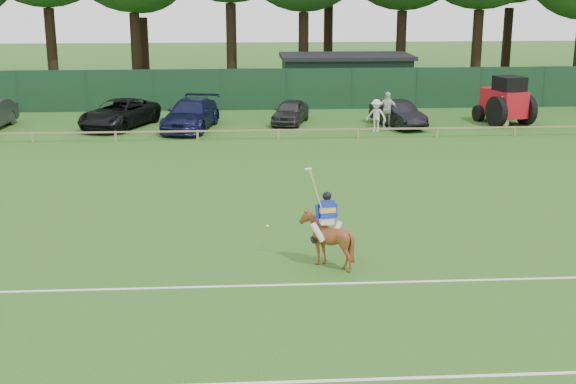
{
  "coord_description": "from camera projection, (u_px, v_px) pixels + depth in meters",
  "views": [
    {
      "loc": [
        -0.97,
        -19.55,
        7.63
      ],
      "look_at": [
        0.5,
        3.0,
        1.4
      ],
      "focal_mm": 48.0,
      "sensor_mm": 36.0,
      "label": 1
    }
  ],
  "objects": [
    {
      "name": "ground",
      "position": [
        277.0,
        271.0,
        20.9
      ],
      "size": [
        160.0,
        160.0,
        0.0
      ],
      "primitive_type": "plane",
      "color": "#1E4C14",
      "rests_on": "ground"
    },
    {
      "name": "horse_chestnut",
      "position": [
        326.0,
        239.0,
        21.11
      ],
      "size": [
        1.45,
        1.58,
        1.54
      ],
      "primitive_type": "imported",
      "rotation": [
        0.0,
        0.0,
        3.3
      ],
      "color": "brown",
      "rests_on": "ground"
    },
    {
      "name": "suv_black",
      "position": [
        119.0,
        114.0,
        41.14
      ],
      "size": [
        4.37,
        5.9,
        1.49
      ],
      "primitive_type": "imported",
      "rotation": [
        0.0,
        0.0,
        -0.4
      ],
      "color": "black",
      "rests_on": "ground"
    },
    {
      "name": "sedan_navy",
      "position": [
        191.0,
        114.0,
        40.6
      ],
      "size": [
        3.26,
        5.77,
        1.58
      ],
      "primitive_type": "imported",
      "rotation": [
        0.0,
        0.0,
        -0.2
      ],
      "color": "#12153A",
      "rests_on": "ground"
    },
    {
      "name": "hatch_grey",
      "position": [
        290.0,
        112.0,
        42.26
      ],
      "size": [
        2.58,
        4.12,
        1.31
      ],
      "primitive_type": "imported",
      "rotation": [
        0.0,
        0.0,
        -0.29
      ],
      "color": "#2F2F31",
      "rests_on": "ground"
    },
    {
      "name": "estate_black",
      "position": [
        398.0,
        114.0,
        41.34
      ],
      "size": [
        2.61,
        4.41,
        1.37
      ],
      "primitive_type": "imported",
      "rotation": [
        0.0,
        0.0,
        0.3
      ],
      "color": "black",
      "rests_on": "ground"
    },
    {
      "name": "spectator_left",
      "position": [
        376.0,
        115.0,
        40.01
      ],
      "size": [
        1.24,
        1.01,
        1.67
      ],
      "primitive_type": "imported",
      "rotation": [
        0.0,
        0.0,
        -0.42
      ],
      "color": "beige",
      "rests_on": "ground"
    },
    {
      "name": "spectator_mid",
      "position": [
        387.0,
        110.0,
        40.65
      ],
      "size": [
        1.18,
        0.54,
        1.97
      ],
      "primitive_type": "imported",
      "rotation": [
        0.0,
        0.0,
        -0.05
      ],
      "color": "silver",
      "rests_on": "ground"
    },
    {
      "name": "spectator_right",
      "position": [
        504.0,
        111.0,
        41.23
      ],
      "size": [
        0.99,
        0.8,
        1.76
      ],
      "primitive_type": "imported",
      "rotation": [
        0.0,
        0.0,
        -0.33
      ],
      "color": "silver",
      "rests_on": "ground"
    },
    {
      "name": "rider_chestnut",
      "position": [
        327.0,
        215.0,
        20.91
      ],
      "size": [
        0.96,
        0.53,
        2.05
      ],
      "rotation": [
        0.0,
        0.0,
        3.3
      ],
      "color": "silver",
      "rests_on": "ground"
    },
    {
      "name": "polo_ball",
      "position": [
        268.0,
        226.0,
        24.57
      ],
      "size": [
        0.09,
        0.09,
        0.09
      ],
      "primitive_type": "sphere",
      "color": "silver",
      "rests_on": "ground"
    },
    {
      "name": "pitch_lines",
      "position": [
        285.0,
        327.0,
        17.53
      ],
      "size": [
        60.0,
        5.1,
        0.01
      ],
      "color": "silver",
      "rests_on": "ground"
    },
    {
      "name": "pitch_rail",
      "position": [
        258.0,
        130.0,
        38.09
      ],
      "size": [
        62.1,
        0.1,
        0.5
      ],
      "color": "#997F5B",
      "rests_on": "ground"
    },
    {
      "name": "perimeter_fence",
      "position": [
        254.0,
        89.0,
        46.54
      ],
      "size": [
        92.08,
        0.08,
        2.5
      ],
      "color": "#14351E",
      "rests_on": "ground"
    },
    {
      "name": "utility_shed",
      "position": [
        346.0,
        78.0,
        49.72
      ],
      "size": [
        8.4,
        4.4,
        3.04
      ],
      "color": "#14331E",
      "rests_on": "ground"
    },
    {
      "name": "tree_row",
      "position": [
        280.0,
        91.0,
        54.69
      ],
      "size": [
        96.0,
        12.0,
        21.0
      ],
      "primitive_type": null,
      "color": "#26561C",
      "rests_on": "ground"
    },
    {
      "name": "tractor",
      "position": [
        505.0,
        101.0,
        41.94
      ],
      "size": [
        2.84,
        3.57,
        2.64
      ],
      "rotation": [
        0.0,
        0.0,
        0.26
      ],
      "color": "red",
      "rests_on": "ground"
    }
  ]
}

